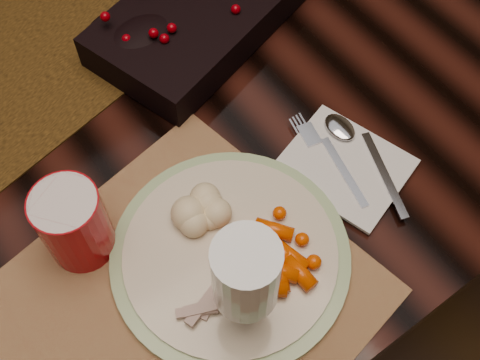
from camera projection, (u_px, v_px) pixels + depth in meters
floor at (172, 274)px, 1.50m from camera, size 5.00×5.00×0.00m
dining_table at (153, 204)px, 1.18m from camera, size 1.80×1.00×0.75m
table_runner at (99, 4)px, 0.93m from camera, size 1.57×0.64×0.00m
centerpiece at (208, 4)px, 0.88m from camera, size 0.39×0.28×0.07m
placemat_main at (145, 338)px, 0.67m from camera, size 0.56×0.45×0.00m
dinner_plate at (230, 254)px, 0.71m from camera, size 0.28×0.28×0.02m
baby_carrots at (264, 260)px, 0.69m from camera, size 0.13×0.11×0.02m
mashed_potatoes at (194, 211)px, 0.71m from camera, size 0.08×0.07×0.04m
turkey_shreds at (209, 305)px, 0.66m from camera, size 0.08×0.07×0.02m
napkin at (344, 166)px, 0.78m from camera, size 0.17×0.18×0.01m
fork at (335, 162)px, 0.77m from camera, size 0.05×0.14×0.00m
spoon at (370, 159)px, 0.78m from camera, size 0.09×0.17×0.00m
red_cup at (74, 224)px, 0.68m from camera, size 0.09×0.09×0.11m
wine_glass at (246, 291)px, 0.60m from camera, size 0.08×0.08×0.18m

